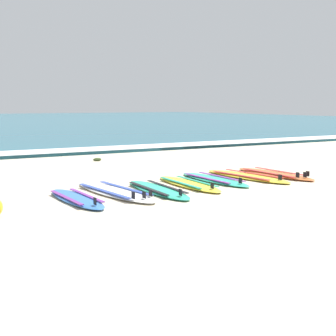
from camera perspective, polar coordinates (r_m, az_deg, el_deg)
The scene contains 10 objects.
ground_plane at distance 8.81m, azimuth 5.31°, elevation -2.40°, with size 80.00×80.00×0.00m, color beige.
wave_foam_strip at distance 15.28m, azimuth -10.38°, elevation 2.06°, with size 80.00×1.40×0.11m, color white.
surfboard_0 at distance 7.74m, azimuth -11.16°, elevation -3.68°, with size 0.59×1.95×0.18m.
surfboard_1 at distance 8.25m, azimuth -6.59°, elevation -2.86°, with size 0.91×2.48×0.18m.
surfboard_2 at distance 8.38m, azimuth -1.30°, elevation -2.64°, with size 0.58×2.15×0.18m.
surfboard_3 at distance 8.98m, azimuth 2.49°, elevation -1.94°, with size 0.53×2.08×0.18m.
surfboard_4 at distance 9.56m, azimuth 5.62°, elevation -1.38°, with size 0.62×2.12×0.18m.
surfboard_5 at distance 10.06m, azimuth 9.58°, elevation -0.99°, with size 0.89×2.35×0.18m.
surfboard_6 at distance 10.51m, azimuth 12.86°, elevation -0.69°, with size 0.69×2.23×0.18m.
seaweed_clump_mid_sand at distance 13.02m, azimuth -8.65°, elevation 1.05°, with size 0.24×0.19×0.08m, color #384723.
Camera 1 is at (-4.95, -7.12, 1.56)m, focal length 49.85 mm.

